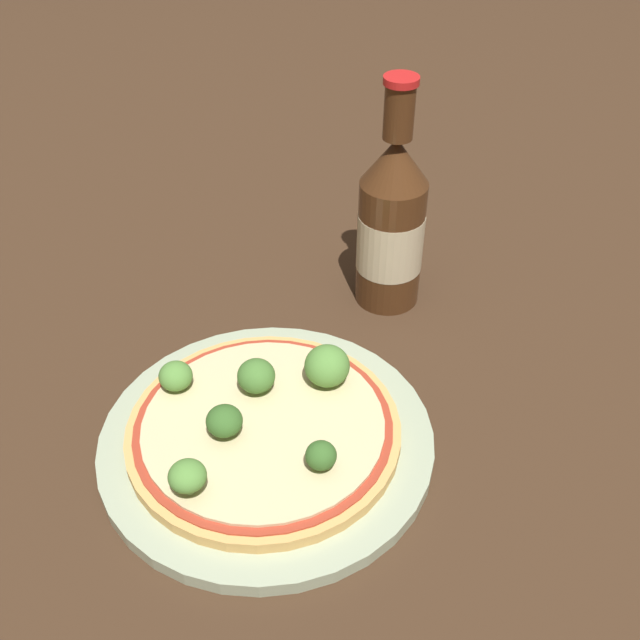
# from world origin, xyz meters

# --- Properties ---
(ground_plane) EXTENTS (3.00, 3.00, 0.00)m
(ground_plane) POSITION_xyz_m (0.00, 0.00, 0.00)
(ground_plane) COLOR #3D2819
(plate) EXTENTS (0.25, 0.25, 0.01)m
(plate) POSITION_xyz_m (0.01, 0.00, 0.01)
(plate) COLOR #A3B293
(plate) RESTS_ON ground_plane
(pizza) EXTENTS (0.21, 0.21, 0.01)m
(pizza) POSITION_xyz_m (0.01, 0.00, 0.02)
(pizza) COLOR tan
(pizza) RESTS_ON plate
(broccoli_floret_0) EXTENTS (0.03, 0.03, 0.03)m
(broccoli_floret_0) POSITION_xyz_m (0.00, 0.04, 0.04)
(broccoli_floret_0) COLOR #89A866
(broccoli_floret_0) RESTS_ON pizza
(broccoli_floret_1) EXTENTS (0.04, 0.04, 0.03)m
(broccoli_floret_1) POSITION_xyz_m (0.06, 0.04, 0.04)
(broccoli_floret_1) COLOR #89A866
(broccoli_floret_1) RESTS_ON pizza
(broccoli_floret_2) EXTENTS (0.03, 0.03, 0.03)m
(broccoli_floret_2) POSITION_xyz_m (-0.04, -0.06, 0.04)
(broccoli_floret_2) COLOR #89A866
(broccoli_floret_2) RESTS_ON pizza
(broccoli_floret_3) EXTENTS (0.02, 0.02, 0.02)m
(broccoli_floret_3) POSITION_xyz_m (0.05, -0.04, 0.04)
(broccoli_floret_3) COLOR #89A866
(broccoli_floret_3) RESTS_ON pizza
(broccoli_floret_4) EXTENTS (0.03, 0.03, 0.02)m
(broccoli_floret_4) POSITION_xyz_m (-0.06, 0.04, 0.04)
(broccoli_floret_4) COLOR #89A866
(broccoli_floret_4) RESTS_ON pizza
(broccoli_floret_5) EXTENTS (0.03, 0.03, 0.03)m
(broccoli_floret_5) POSITION_xyz_m (-0.02, -0.01, 0.04)
(broccoli_floret_5) COLOR #89A866
(broccoli_floret_5) RESTS_ON pizza
(beer_bottle) EXTENTS (0.06, 0.06, 0.22)m
(beer_bottle) POSITION_xyz_m (0.12, 0.19, 0.08)
(beer_bottle) COLOR #472814
(beer_bottle) RESTS_ON ground_plane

